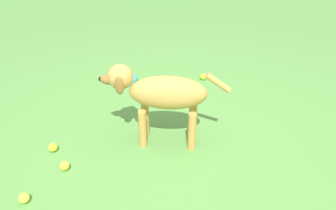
{
  "coord_description": "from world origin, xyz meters",
  "views": [
    {
      "loc": [
        -1.06,
        1.54,
        1.53
      ],
      "look_at": [
        0.12,
        -0.1,
        0.32
      ],
      "focal_mm": 35.55,
      "sensor_mm": 36.0,
      "label": 1
    }
  ],
  "objects_px": {
    "tennis_ball_3": "(53,147)",
    "water_bowl": "(127,80)",
    "dog": "(160,94)",
    "tennis_ball_2": "(203,77)",
    "tennis_ball_0": "(65,166)",
    "tennis_ball_1": "(24,198)"
  },
  "relations": [
    {
      "from": "tennis_ball_3",
      "to": "water_bowl",
      "type": "bearing_deg",
      "value": -75.34
    },
    {
      "from": "dog",
      "to": "tennis_ball_3",
      "type": "relative_size",
      "value": 12.19
    },
    {
      "from": "tennis_ball_2",
      "to": "tennis_ball_0",
      "type": "bearing_deg",
      "value": 87.76
    },
    {
      "from": "dog",
      "to": "tennis_ball_1",
      "type": "relative_size",
      "value": 12.19
    },
    {
      "from": "tennis_ball_1",
      "to": "tennis_ball_2",
      "type": "bearing_deg",
      "value": -90.92
    },
    {
      "from": "dog",
      "to": "tennis_ball_1",
      "type": "height_order",
      "value": "dog"
    },
    {
      "from": "dog",
      "to": "tennis_ball_2",
      "type": "relative_size",
      "value": 12.19
    },
    {
      "from": "dog",
      "to": "tennis_ball_2",
      "type": "height_order",
      "value": "dog"
    },
    {
      "from": "tennis_ball_0",
      "to": "tennis_ball_1",
      "type": "bearing_deg",
      "value": 95.94
    },
    {
      "from": "dog",
      "to": "tennis_ball_1",
      "type": "xyz_separation_m",
      "value": [
        0.3,
        0.97,
        -0.37
      ]
    },
    {
      "from": "tennis_ball_3",
      "to": "tennis_ball_1",
      "type": "bearing_deg",
      "value": 122.24
    },
    {
      "from": "tennis_ball_3",
      "to": "water_bowl",
      "type": "height_order",
      "value": "tennis_ball_3"
    },
    {
      "from": "tennis_ball_0",
      "to": "water_bowl",
      "type": "bearing_deg",
      "value": -66.69
    },
    {
      "from": "tennis_ball_0",
      "to": "tennis_ball_3",
      "type": "bearing_deg",
      "value": -19.82
    },
    {
      "from": "tennis_ball_0",
      "to": "tennis_ball_3",
      "type": "height_order",
      "value": "same"
    },
    {
      "from": "tennis_ball_0",
      "to": "dog",
      "type": "bearing_deg",
      "value": -117.58
    },
    {
      "from": "tennis_ball_1",
      "to": "tennis_ball_3",
      "type": "distance_m",
      "value": 0.49
    },
    {
      "from": "tennis_ball_2",
      "to": "tennis_ball_3",
      "type": "relative_size",
      "value": 1.0
    },
    {
      "from": "dog",
      "to": "water_bowl",
      "type": "relative_size",
      "value": 3.66
    },
    {
      "from": "tennis_ball_2",
      "to": "water_bowl",
      "type": "distance_m",
      "value": 0.78
    },
    {
      "from": "tennis_ball_2",
      "to": "water_bowl",
      "type": "xyz_separation_m",
      "value": [
        0.59,
        0.51,
        -0.0
      ]
    },
    {
      "from": "tennis_ball_1",
      "to": "tennis_ball_2",
      "type": "relative_size",
      "value": 1.0
    }
  ]
}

